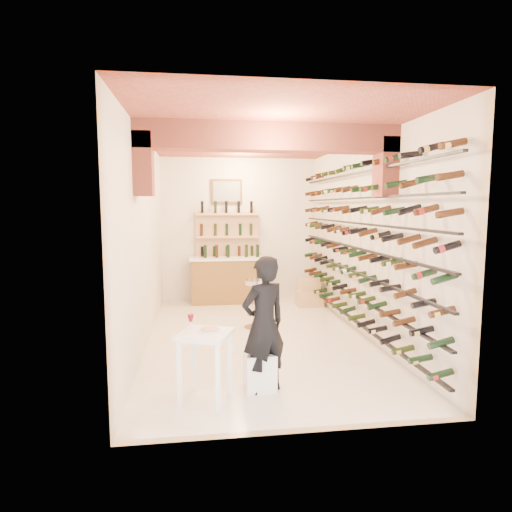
{
  "coord_description": "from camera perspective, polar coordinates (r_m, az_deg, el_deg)",
  "views": [
    {
      "loc": [
        -0.96,
        -6.72,
        2.11
      ],
      "look_at": [
        0.0,
        0.3,
        1.3
      ],
      "focal_mm": 30.14,
      "sensor_mm": 36.0,
      "label": 1
    }
  ],
  "objects": [
    {
      "name": "ground",
      "position": [
        7.11,
        0.33,
        -10.74
      ],
      "size": [
        6.0,
        6.0,
        0.0
      ],
      "primitive_type": "plane",
      "color": "silver",
      "rests_on": "ground"
    },
    {
      "name": "room_shell",
      "position": [
        6.53,
        0.67,
        7.75
      ],
      "size": [
        3.52,
        6.02,
        3.21
      ],
      "color": "beige",
      "rests_on": "ground"
    },
    {
      "name": "wine_rack",
      "position": [
        7.19,
        12.52,
        1.88
      ],
      "size": [
        0.32,
        5.7,
        2.56
      ],
      "color": "black",
      "rests_on": "ground"
    },
    {
      "name": "back_counter",
      "position": [
        9.52,
        -3.71,
        -3.02
      ],
      "size": [
        1.7,
        0.62,
        1.29
      ],
      "color": "brown",
      "rests_on": "ground"
    },
    {
      "name": "back_shelving",
      "position": [
        9.68,
        -3.84,
        0.93
      ],
      "size": [
        1.4,
        0.31,
        2.73
      ],
      "color": "tan",
      "rests_on": "ground"
    },
    {
      "name": "tasting_table",
      "position": [
        4.79,
        -6.79,
        -11.56
      ],
      "size": [
        0.69,
        0.69,
        0.93
      ],
      "rotation": [
        0.0,
        0.0,
        -0.37
      ],
      "color": "white",
      "rests_on": "ground"
    },
    {
      "name": "white_stool",
      "position": [
        5.18,
        0.49,
        -14.94
      ],
      "size": [
        0.36,
        0.36,
        0.43
      ],
      "primitive_type": "cube",
      "rotation": [
        0.0,
        0.0,
        0.04
      ],
      "color": "white",
      "rests_on": "ground"
    },
    {
      "name": "person",
      "position": [
        4.94,
        1.03,
        -9.06
      ],
      "size": [
        0.68,
        0.59,
        1.57
      ],
      "primitive_type": "imported",
      "rotation": [
        0.0,
        0.0,
        3.59
      ],
      "color": "black",
      "rests_on": "ground"
    },
    {
      "name": "chrome_barstool",
      "position": [
        7.46,
        0.11,
        -5.93
      ],
      "size": [
        0.45,
        0.45,
        0.86
      ],
      "rotation": [
        0.0,
        0.0,
        0.22
      ],
      "color": "silver",
      "rests_on": "ground"
    },
    {
      "name": "crate_lower",
      "position": [
        9.32,
        7.1,
        -5.57
      ],
      "size": [
        0.56,
        0.4,
        0.33
      ],
      "primitive_type": "cube",
      "rotation": [
        0.0,
        0.0,
        -0.02
      ],
      "color": "tan",
      "rests_on": "ground"
    },
    {
      "name": "crate_upper",
      "position": [
        9.26,
        7.13,
        -3.81
      ],
      "size": [
        0.43,
        0.29,
        0.25
      ],
      "primitive_type": "cube",
      "rotation": [
        0.0,
        0.0,
        0.01
      ],
      "color": "tan",
      "rests_on": "crate_lower"
    }
  ]
}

